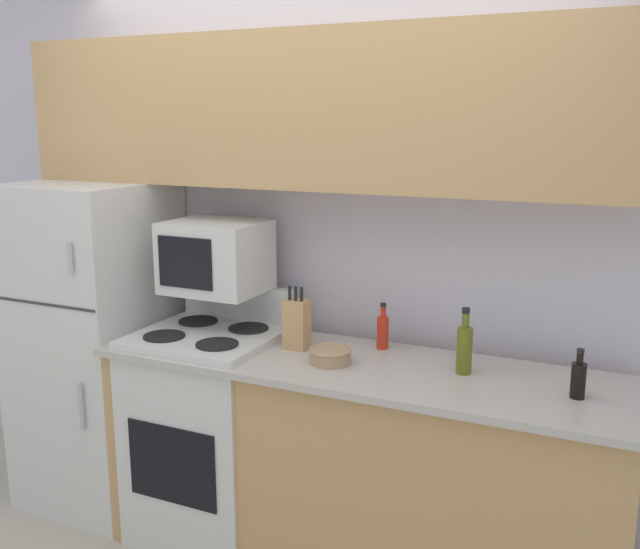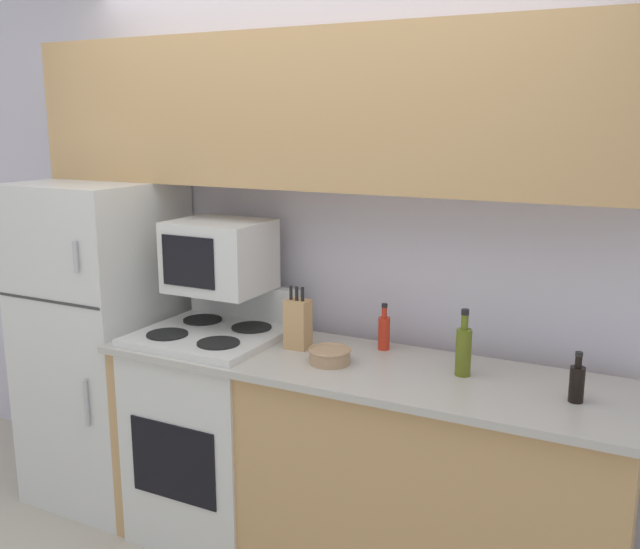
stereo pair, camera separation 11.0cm
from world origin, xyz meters
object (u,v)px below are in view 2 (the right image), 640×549
(refrigerator, at_px, (105,342))
(bottle_olive_oil, at_px, (464,350))
(bottle_soy_sauce, at_px, (577,382))
(bottle_hot_sauce, at_px, (384,331))
(microwave, at_px, (220,256))
(stove, at_px, (214,428))
(knife_block, at_px, (298,323))
(bowl, at_px, (330,355))

(refrigerator, xyz_separation_m, bottle_olive_oil, (1.82, 0.00, 0.23))
(bottle_soy_sauce, height_order, bottle_hot_sauce, bottle_hot_sauce)
(microwave, xyz_separation_m, bottle_olive_oil, (1.15, -0.05, -0.25))
(microwave, bearing_deg, bottle_olive_oil, -2.70)
(bottle_olive_oil, height_order, bottle_soy_sauce, bottle_olive_oil)
(bottle_olive_oil, bearing_deg, microwave, 177.30)
(microwave, bearing_deg, bottle_hot_sauce, 7.41)
(microwave, relative_size, bottle_olive_oil, 1.62)
(stove, bearing_deg, knife_block, 7.55)
(bottle_hot_sauce, bearing_deg, bowl, -115.54)
(bottle_olive_oil, bearing_deg, bottle_soy_sauce, -10.43)
(microwave, bearing_deg, knife_block, -6.99)
(microwave, distance_m, bottle_soy_sauce, 1.60)
(refrigerator, relative_size, bottle_hot_sauce, 7.97)
(microwave, relative_size, bottle_hot_sauce, 2.11)
(stove, distance_m, bottle_hot_sauce, 0.93)
(bowl, height_order, bottle_hot_sauce, bottle_hot_sauce)
(refrigerator, xyz_separation_m, bowl, (1.31, -0.11, 0.16))
(refrigerator, bearing_deg, knife_block, 0.31)
(refrigerator, relative_size, bowl, 9.15)
(stove, distance_m, microwave, 0.80)
(knife_block, relative_size, bottle_olive_oil, 1.05)
(stove, bearing_deg, bottle_olive_oil, 2.70)
(refrigerator, distance_m, bottle_soy_sauce, 2.25)
(bottle_soy_sauce, bearing_deg, refrigerator, 178.13)
(bottle_olive_oil, relative_size, bottle_hot_sauce, 1.30)
(bowl, relative_size, bottle_olive_oil, 0.67)
(bottle_soy_sauce, bearing_deg, microwave, 175.20)
(microwave, bearing_deg, bottle_soy_sauce, -4.80)
(stove, xyz_separation_m, bottle_soy_sauce, (1.56, -0.02, 0.50))
(bottle_soy_sauce, xyz_separation_m, bottle_hot_sauce, (-0.81, 0.23, 0.01))
(bowl, distance_m, bottle_hot_sauce, 0.30)
(bottle_hot_sauce, bearing_deg, stove, -164.55)
(stove, xyz_separation_m, knife_block, (0.41, 0.05, 0.54))
(bowl, bearing_deg, bottle_olive_oil, 12.14)
(microwave, xyz_separation_m, bottle_soy_sauce, (1.57, -0.13, -0.28))
(microwave, distance_m, bottle_hot_sauce, 0.82)
(refrigerator, bearing_deg, microwave, 4.98)
(knife_block, xyz_separation_m, bottle_soy_sauce, (1.14, -0.08, -0.04))
(stove, bearing_deg, bottle_hot_sauce, 15.45)
(bottle_olive_oil, height_order, bottle_hot_sauce, bottle_olive_oil)
(stove, height_order, bottle_soy_sauce, stove)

